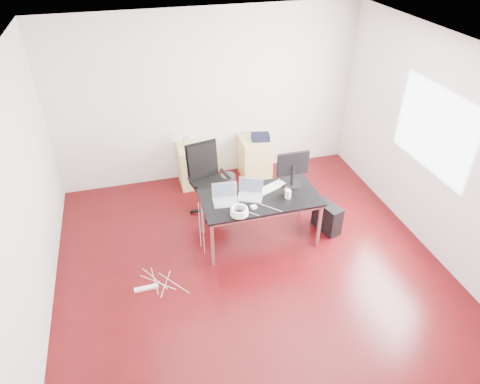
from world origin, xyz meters
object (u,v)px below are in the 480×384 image
object	(u,v)px
filing_cabinet_right	(255,157)
pc_tower	(327,217)
filing_cabinet_left	(194,165)
office_chair	(207,176)
desk	(260,200)

from	to	relation	value
filing_cabinet_right	pc_tower	xyz separation A→B (m)	(0.57, -1.76, -0.13)
filing_cabinet_left	filing_cabinet_right	distance (m)	1.07
filing_cabinet_left	pc_tower	size ratio (longest dim) A/B	1.56
office_chair	filing_cabinet_right	size ratio (longest dim) A/B	1.54
desk	filing_cabinet_right	bearing A→B (deg)	75.03
office_chair	filing_cabinet_left	size ratio (longest dim) A/B	1.54
office_chair	pc_tower	world-z (taller)	office_chair
office_chair	pc_tower	size ratio (longest dim) A/B	2.40
filing_cabinet_left	filing_cabinet_right	world-z (taller)	same
office_chair	filing_cabinet_right	distance (m)	1.31
filing_cabinet_right	pc_tower	world-z (taller)	filing_cabinet_right
pc_tower	filing_cabinet_right	bearing A→B (deg)	91.69
filing_cabinet_right	filing_cabinet_left	bearing A→B (deg)	180.00
desk	office_chair	world-z (taller)	office_chair
desk	filing_cabinet_right	distance (m)	1.79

